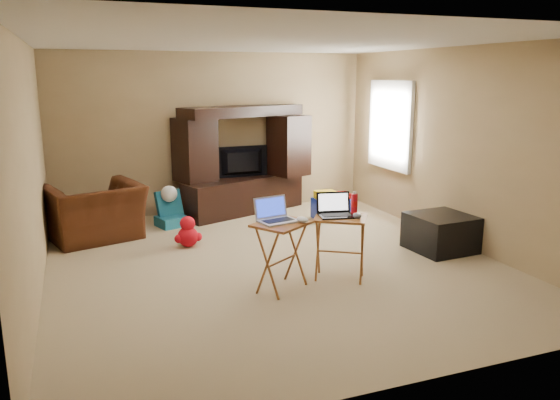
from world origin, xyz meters
name	(u,v)px	position (x,y,z in m)	size (l,w,h in m)	color
floor	(274,263)	(0.00, 0.00, 0.00)	(5.50, 5.50, 0.00)	tan
ceiling	(273,41)	(0.00, 0.00, 2.50)	(5.50, 5.50, 0.00)	silver
wall_back	(214,133)	(0.00, 2.75, 1.25)	(5.00, 5.00, 0.00)	tan
wall_front	(416,214)	(0.00, -2.75, 1.25)	(5.00, 5.00, 0.00)	tan
wall_left	(30,171)	(-2.50, 0.00, 1.25)	(5.50, 5.50, 0.00)	tan
wall_right	(457,147)	(2.50, 0.00, 1.25)	(5.50, 5.50, 0.00)	tan
window_pane	(391,125)	(2.48, 1.55, 1.40)	(1.20, 1.20, 0.00)	white
window_frame	(390,125)	(2.46, 1.55, 1.40)	(0.06, 1.14, 1.34)	white
entertainment_center	(243,160)	(0.39, 2.46, 0.84)	(2.06, 0.51, 1.68)	black
television	(243,162)	(0.39, 2.47, 0.81)	(0.85, 0.11, 0.49)	black
recliner	(95,212)	(-1.90, 1.73, 0.37)	(1.15, 1.00, 0.75)	#441E0E
child_rocker	(171,209)	(-0.85, 2.03, 0.26)	(0.39, 0.44, 0.51)	#176380
plush_toy	(188,231)	(-0.81, 0.98, 0.20)	(0.37, 0.31, 0.41)	red
push_toy	(332,205)	(1.52, 1.57, 0.23)	(0.60, 0.43, 0.45)	#1934CD
ottoman	(441,233)	(2.12, -0.28, 0.23)	(0.70, 0.70, 0.45)	black
tray_table_left	(282,256)	(-0.20, -0.78, 0.35)	(0.55, 0.44, 0.71)	brown
tray_table_right	(340,248)	(0.49, -0.72, 0.35)	(0.53, 0.43, 0.69)	#A45E27
laptop_left	(278,210)	(-0.23, -0.75, 0.83)	(0.37, 0.30, 0.24)	silver
laptop_right	(337,205)	(0.45, -0.70, 0.81)	(0.36, 0.30, 0.24)	black
mouse_left	(302,220)	(-0.01, -0.85, 0.74)	(0.09, 0.14, 0.06)	silver
mouse_right	(357,216)	(0.62, -0.84, 0.72)	(0.09, 0.14, 0.06)	#424247
water_bottle	(354,204)	(0.69, -0.64, 0.80)	(0.07, 0.07, 0.21)	#B90B17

